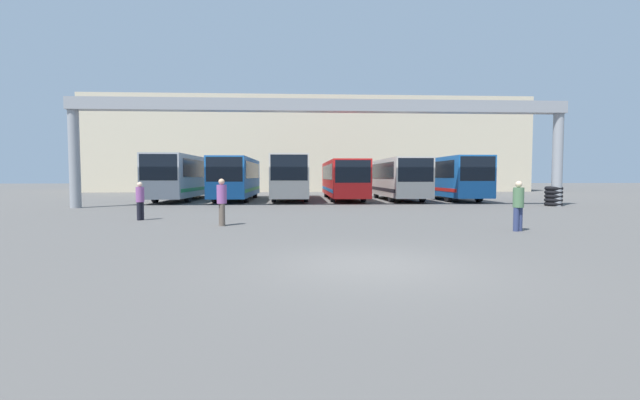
{
  "coord_description": "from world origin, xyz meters",
  "views": [
    {
      "loc": [
        -1.51,
        -8.65,
        1.84
      ],
      "look_at": [
        -0.07,
        18.65,
        0.3
      ],
      "focal_mm": 24.0,
      "sensor_mm": 36.0,
      "label": 1
    }
  ],
  "objects_px": {
    "bus_slot_4": "(397,177)",
    "tire_stack": "(554,196)",
    "bus_slot_1": "(237,176)",
    "bus_slot_2": "(291,175)",
    "bus_slot_3": "(343,178)",
    "pedestrian_near_right": "(140,200)",
    "pedestrian_near_left": "(518,205)",
    "pedestrian_near_center": "(222,201)",
    "bus_slot_5": "(449,176)",
    "bus_slot_0": "(184,175)"
  },
  "relations": [
    {
      "from": "bus_slot_1",
      "to": "pedestrian_near_right",
      "type": "bearing_deg",
      "value": -97.44
    },
    {
      "from": "bus_slot_0",
      "to": "bus_slot_3",
      "type": "xyz_separation_m",
      "value": [
        12.27,
        0.02,
        -0.2
      ]
    },
    {
      "from": "pedestrian_near_center",
      "to": "tire_stack",
      "type": "distance_m",
      "value": 20.86
    },
    {
      "from": "bus_slot_2",
      "to": "pedestrian_near_center",
      "type": "relative_size",
      "value": 6.65
    },
    {
      "from": "bus_slot_3",
      "to": "bus_slot_4",
      "type": "bearing_deg",
      "value": -15.01
    },
    {
      "from": "bus_slot_4",
      "to": "bus_slot_3",
      "type": "bearing_deg",
      "value": 164.99
    },
    {
      "from": "bus_slot_3",
      "to": "bus_slot_4",
      "type": "relative_size",
      "value": 1.22
    },
    {
      "from": "tire_stack",
      "to": "bus_slot_0",
      "type": "bearing_deg",
      "value": 161.91
    },
    {
      "from": "bus_slot_5",
      "to": "tire_stack",
      "type": "height_order",
      "value": "bus_slot_5"
    },
    {
      "from": "bus_slot_1",
      "to": "tire_stack",
      "type": "relative_size",
      "value": 9.08
    },
    {
      "from": "bus_slot_4",
      "to": "pedestrian_near_left",
      "type": "height_order",
      "value": "bus_slot_4"
    },
    {
      "from": "pedestrian_near_left",
      "to": "pedestrian_near_right",
      "type": "xyz_separation_m",
      "value": [
        -13.87,
        4.29,
        -0.04
      ]
    },
    {
      "from": "bus_slot_1",
      "to": "bus_slot_4",
      "type": "distance_m",
      "value": 12.28
    },
    {
      "from": "pedestrian_near_right",
      "to": "tire_stack",
      "type": "xyz_separation_m",
      "value": [
        22.28,
        7.37,
        -0.24
      ]
    },
    {
      "from": "bus_slot_4",
      "to": "pedestrian_near_right",
      "type": "bearing_deg",
      "value": -134.8
    },
    {
      "from": "bus_slot_3",
      "to": "bus_slot_5",
      "type": "relative_size",
      "value": 1.18
    },
    {
      "from": "bus_slot_3",
      "to": "pedestrian_near_right",
      "type": "height_order",
      "value": "bus_slot_3"
    },
    {
      "from": "pedestrian_near_left",
      "to": "bus_slot_2",
      "type": "bearing_deg",
      "value": -88.31
    },
    {
      "from": "bus_slot_4",
      "to": "tire_stack",
      "type": "distance_m",
      "value": 10.71
    },
    {
      "from": "bus_slot_3",
      "to": "pedestrian_near_right",
      "type": "bearing_deg",
      "value": -123.28
    },
    {
      "from": "pedestrian_near_left",
      "to": "pedestrian_near_center",
      "type": "relative_size",
      "value": 0.96
    },
    {
      "from": "pedestrian_near_left",
      "to": "bus_slot_1",
      "type": "bearing_deg",
      "value": -78.25
    },
    {
      "from": "bus_slot_4",
      "to": "pedestrian_near_left",
      "type": "bearing_deg",
      "value": -90.97
    },
    {
      "from": "bus_slot_0",
      "to": "pedestrian_near_right",
      "type": "height_order",
      "value": "bus_slot_0"
    },
    {
      "from": "bus_slot_5",
      "to": "bus_slot_3",
      "type": "bearing_deg",
      "value": 173.47
    },
    {
      "from": "bus_slot_3",
      "to": "bus_slot_5",
      "type": "bearing_deg",
      "value": -6.53
    },
    {
      "from": "bus_slot_1",
      "to": "pedestrian_near_left",
      "type": "distance_m",
      "value": 22.42
    },
    {
      "from": "pedestrian_near_center",
      "to": "tire_stack",
      "type": "height_order",
      "value": "pedestrian_near_center"
    },
    {
      "from": "bus_slot_0",
      "to": "pedestrian_near_left",
      "type": "relative_size",
      "value": 7.36
    },
    {
      "from": "tire_stack",
      "to": "bus_slot_1",
      "type": "bearing_deg",
      "value": 160.32
    },
    {
      "from": "tire_stack",
      "to": "bus_slot_2",
      "type": "bearing_deg",
      "value": 154.92
    },
    {
      "from": "bus_slot_5",
      "to": "pedestrian_near_left",
      "type": "distance_m",
      "value": 19.27
    },
    {
      "from": "bus_slot_5",
      "to": "pedestrian_near_left",
      "type": "xyz_separation_m",
      "value": [
        -4.4,
        -18.74,
        -0.97
      ]
    },
    {
      "from": "pedestrian_near_right",
      "to": "tire_stack",
      "type": "relative_size",
      "value": 1.32
    },
    {
      "from": "bus_slot_3",
      "to": "pedestrian_near_left",
      "type": "relative_size",
      "value": 7.39
    },
    {
      "from": "bus_slot_1",
      "to": "pedestrian_near_center",
      "type": "distance_m",
      "value": 16.98
    },
    {
      "from": "bus_slot_0",
      "to": "bus_slot_1",
      "type": "height_order",
      "value": "bus_slot_0"
    },
    {
      "from": "bus_slot_1",
      "to": "pedestrian_near_center",
      "type": "height_order",
      "value": "bus_slot_1"
    },
    {
      "from": "bus_slot_3",
      "to": "pedestrian_near_right",
      "type": "relative_size",
      "value": 7.77
    },
    {
      "from": "bus_slot_2",
      "to": "bus_slot_3",
      "type": "height_order",
      "value": "bus_slot_2"
    },
    {
      "from": "bus_slot_3",
      "to": "tire_stack",
      "type": "xyz_separation_m",
      "value": [
        12.18,
        -8.01,
        -1.11
      ]
    },
    {
      "from": "bus_slot_1",
      "to": "tire_stack",
      "type": "distance_m",
      "value": 21.66
    },
    {
      "from": "pedestrian_near_right",
      "to": "tire_stack",
      "type": "height_order",
      "value": "pedestrian_near_right"
    },
    {
      "from": "bus_slot_5",
      "to": "bus_slot_2",
      "type": "bearing_deg",
      "value": 177.48
    },
    {
      "from": "bus_slot_2",
      "to": "bus_slot_1",
      "type": "bearing_deg",
      "value": -175.34
    },
    {
      "from": "bus_slot_1",
      "to": "bus_slot_3",
      "type": "xyz_separation_m",
      "value": [
        8.18,
        0.73,
        -0.1
      ]
    },
    {
      "from": "bus_slot_4",
      "to": "bus_slot_1",
      "type": "bearing_deg",
      "value": 178.29
    },
    {
      "from": "bus_slot_0",
      "to": "tire_stack",
      "type": "relative_size",
      "value": 10.26
    },
    {
      "from": "bus_slot_1",
      "to": "bus_slot_2",
      "type": "xyz_separation_m",
      "value": [
        4.09,
        0.33,
        0.09
      ]
    },
    {
      "from": "pedestrian_near_right",
      "to": "pedestrian_near_center",
      "type": "xyz_separation_m",
      "value": [
        3.75,
        -2.21,
        0.08
      ]
    }
  ]
}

